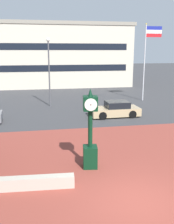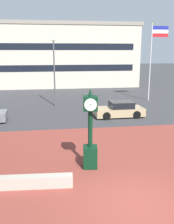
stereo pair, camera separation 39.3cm
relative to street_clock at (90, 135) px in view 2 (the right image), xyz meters
The scene contains 8 objects.
ground_plane 3.71m from the street_clock, 69.44° to the right, with size 200.00×200.00×0.00m, color #38383A.
plaza_brick_paving 2.03m from the street_clock, 20.57° to the right, with size 44.00×13.40×0.01m, color brown.
planter_wall 3.27m from the street_clock, 149.36° to the right, with size 3.20×0.40×0.50m, color #ADA393.
street_clock is the anchor object (origin of this frame).
car_street_mid 10.02m from the street_clock, 66.93° to the left, with size 4.09×1.99×1.28m.
flagpole_primary 18.41m from the street_clock, 59.44° to the left, with size 1.85×0.14×8.17m.
civic_building 31.19m from the street_clock, 90.06° to the left, with size 23.66×10.22×9.40m.
street_lamp_post 14.55m from the street_clock, 95.21° to the left, with size 0.36×0.36×6.57m.
Camera 2 is at (-2.94, -8.01, 5.38)m, focal length 41.31 mm.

